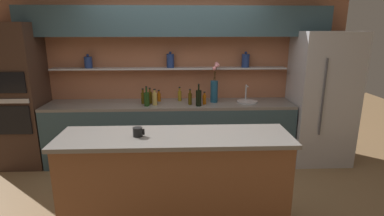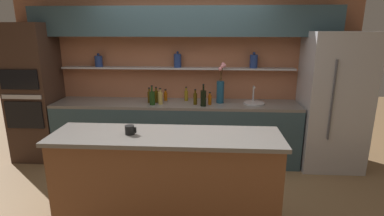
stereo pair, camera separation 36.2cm
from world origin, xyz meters
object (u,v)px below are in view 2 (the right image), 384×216
Objects in this scene: oven_tower at (34,93)px; coffee_mug at (130,130)px; bottle_sauce_2 at (210,99)px; bottle_wine_3 at (152,98)px; bottle_sauce_6 at (166,96)px; bottle_spirit_1 at (160,98)px; bottle_wine_5 at (203,98)px; bottle_oil_7 at (149,97)px; sink_fixture at (254,102)px; flower_vase at (221,88)px; bottle_oil_8 at (195,98)px; bottle_oil_0 at (186,95)px; bottle_oil_4 at (156,96)px; refrigerator at (333,102)px.

coffee_mug is (1.93, -1.66, 0.03)m from oven_tower.
bottle_sauce_2 and coffee_mug have the same top height.
bottle_sauce_6 is at bearing 60.42° from bottle_wine_3.
bottle_wine_5 reaches higher than bottle_spirit_1.
bottle_oil_7 is at bearing -149.54° from bottle_sauce_6.
sink_fixture is 1.75× the size of bottle_sauce_6.
coffee_mug is at bearing -92.52° from bottle_sauce_6.
oven_tower reaches higher than bottle_wine_5.
flower_vase reaches higher than bottle_wine_3.
bottle_sauce_2 is 0.83m from bottle_wine_3.
oven_tower is 11.14× the size of bottle_sauce_2.
bottle_oil_8 is (0.69, -0.08, 0.00)m from bottle_oil_7.
bottle_wine_5 is (-0.09, -0.10, 0.04)m from bottle_sauce_2.
bottle_oil_0 is 1.96× the size of coffee_mug.
bottle_oil_7 is at bearing -177.11° from bottle_oil_4.
coffee_mug is at bearing -88.47° from bottle_oil_4.
bottle_sauce_6 is (-1.33, 0.11, 0.05)m from sink_fixture.
bottle_spirit_1 is (1.96, -0.10, -0.02)m from oven_tower.
flower_vase is 1.93m from coffee_mug.
oven_tower is at bearing -176.60° from bottle_sauce_6.
bottle_oil_0 is at bearing 32.00° from bottle_wine_3.
bottle_sauce_2 is 0.81× the size of bottle_oil_8.
bottle_oil_8 is at bearing -8.44° from bottle_oil_4.
bottle_oil_4 is at bearing -177.43° from flower_vase.
bottle_wine_5 is at bearing -49.72° from bottle_oil_0.
flower_vase is 2.52× the size of bottle_oil_4.
oven_tower is at bearing 176.98° from bottle_spirit_1.
sink_fixture is at bearing 6.39° from bottle_wine_3.
bottle_sauce_2 is (-0.16, -0.12, -0.14)m from flower_vase.
refrigerator reaches higher than sink_fixture.
bottle_sauce_2 is 0.71m from bottle_sauce_6.
bottle_oil_0 is at bearing 3.73° from bottle_sauce_6.
bottle_wine_5 reaches higher than bottle_oil_0.
bottle_oil_8 is (0.47, -0.21, 0.02)m from bottle_sauce_6.
bottle_spirit_1 reaches higher than coffee_mug.
flower_vase is at bearing 40.91° from bottle_wine_5.
bottle_wine_3 is 1.22× the size of bottle_oil_4.
flower_vase reaches higher than bottle_oil_0.
sink_fixture reaches higher than bottle_oil_8.
flower_vase is 2.77× the size of bottle_oil_0.
bottle_wine_3 reaches higher than bottle_oil_4.
coffee_mug is at bearing -109.13° from bottle_oil_8.
sink_fixture reaches higher than bottle_sauce_2.
oven_tower is 11.86× the size of bottle_sauce_6.
bottle_sauce_6 is at bearing 174.27° from flower_vase.
coffee_mug reaches higher than bottle_sauce_6.
bottle_spirit_1 is 1.27× the size of bottle_sauce_2.
sink_fixture is 1.35× the size of bottle_oil_7.
sink_fixture is (0.50, -0.02, -0.20)m from flower_vase.
bottle_wine_5 is (0.71, -0.17, 0.03)m from bottle_oil_4.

